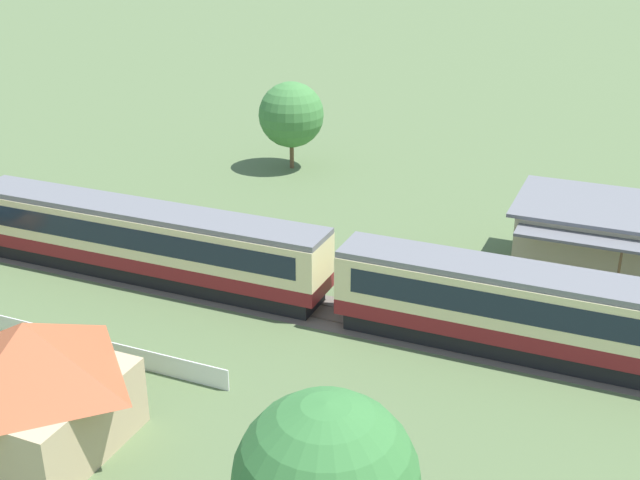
{
  "coord_description": "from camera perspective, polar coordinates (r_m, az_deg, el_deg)",
  "views": [
    {
      "loc": [
        -6.96,
        -32.17,
        19.87
      ],
      "look_at": [
        -22.41,
        4.11,
        3.01
      ],
      "focal_mm": 45.0,
      "sensor_mm": 36.0,
      "label": 1
    }
  ],
  "objects": [
    {
      "name": "passenger_train",
      "position": [
        40.58,
        1.37,
        -2.45
      ],
      "size": [
        91.33,
        3.02,
        4.22
      ],
      "color": "maroon",
      "rests_on": "ground_plane"
    },
    {
      "name": "railway_track",
      "position": [
        40.83,
        4.98,
        -6.05
      ],
      "size": [
        132.18,
        3.6,
        0.04
      ],
      "color": "#665B51",
      "rests_on": "ground_plane"
    },
    {
      "name": "station_building",
      "position": [
        47.82,
        20.83,
        -0.2
      ],
      "size": [
        12.16,
        8.47,
        4.23
      ],
      "color": "beige",
      "rests_on": "ground_plane"
    },
    {
      "name": "cottage_terracotta_roof",
      "position": [
        32.95,
        -19.79,
        -9.54
      ],
      "size": [
        6.52,
        6.49,
        5.45
      ],
      "color": "tan",
      "rests_on": "ground_plane"
    },
    {
      "name": "yard_tree_1",
      "position": [
        63.19,
        -2.06,
        8.9
      ],
      "size": [
        5.11,
        5.11,
        6.89
      ],
      "color": "brown",
      "rests_on": "ground_plane"
    }
  ]
}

